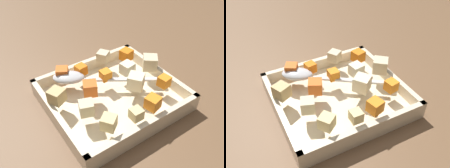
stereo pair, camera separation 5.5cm
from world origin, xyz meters
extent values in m
plane|color=brown|center=(0.00, 0.00, 0.00)|extent=(4.00, 4.00, 0.00)
cube|color=beige|center=(0.01, -0.01, 0.01)|extent=(0.29, 0.26, 0.01)
cube|color=beige|center=(0.01, -0.13, 0.03)|extent=(0.29, 0.01, 0.03)
cube|color=beige|center=(0.01, 0.12, 0.03)|extent=(0.29, 0.01, 0.03)
cube|color=beige|center=(-0.13, -0.01, 0.03)|extent=(0.01, 0.26, 0.03)
cube|color=beige|center=(0.14, -0.01, 0.03)|extent=(0.01, 0.26, 0.03)
cube|color=orange|center=(0.08, -0.10, 0.06)|extent=(0.04, 0.04, 0.03)
cube|color=orange|center=(0.00, -0.04, 0.05)|extent=(0.02, 0.02, 0.02)
cube|color=orange|center=(-0.03, 0.09, 0.06)|extent=(0.03, 0.03, 0.03)
cube|color=orange|center=(0.04, -0.09, 0.05)|extent=(0.03, 0.03, 0.02)
cube|color=orange|center=(-0.10, 0.05, 0.06)|extent=(0.03, 0.03, 0.02)
cube|color=orange|center=(-0.09, -0.08, 0.06)|extent=(0.03, 0.03, 0.03)
cube|color=orange|center=(0.06, -0.02, 0.06)|extent=(0.04, 0.04, 0.03)
cube|color=beige|center=(0.09, 0.03, 0.06)|extent=(0.04, 0.04, 0.03)
cube|color=beige|center=(-0.06, -0.03, 0.06)|extent=(0.03, 0.03, 0.03)
cube|color=beige|center=(-0.04, 0.02, 0.06)|extent=(0.05, 0.05, 0.03)
cube|color=beige|center=(-0.11, -0.02, 0.06)|extent=(0.05, 0.05, 0.03)
cube|color=beige|center=(-0.04, -0.11, 0.06)|extent=(0.04, 0.04, 0.03)
cube|color=#E0CC89|center=(0.02, 0.09, 0.05)|extent=(0.02, 0.02, 0.02)
cube|color=#E0CC89|center=(0.08, 0.08, 0.06)|extent=(0.04, 0.04, 0.03)
cube|color=tan|center=(0.12, -0.04, 0.06)|extent=(0.04, 0.04, 0.03)
ellipsoid|color=silver|center=(0.07, -0.09, 0.05)|extent=(0.09, 0.08, 0.02)
cube|color=silver|center=(-0.03, -0.02, 0.05)|extent=(0.15, 0.10, 0.01)
camera|label=1|loc=(0.25, 0.34, 0.40)|focal=39.85mm
camera|label=2|loc=(0.20, 0.37, 0.40)|focal=39.85mm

